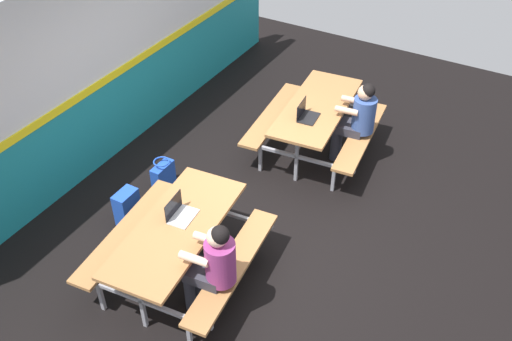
# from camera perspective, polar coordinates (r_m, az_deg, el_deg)

# --- Properties ---
(ground_plane) EXTENTS (10.00, 10.00, 0.02)m
(ground_plane) POSITION_cam_1_polar(r_m,az_deg,el_deg) (7.12, 0.59, -3.73)
(ground_plane) COLOR black
(accent_backdrop) EXTENTS (8.00, 0.14, 2.60)m
(accent_backdrop) POSITION_cam_1_polar(r_m,az_deg,el_deg) (7.62, -15.35, 9.48)
(accent_backdrop) COLOR teal
(accent_backdrop) RESTS_ON ground
(picnic_table_left) EXTENTS (1.87, 1.72, 0.74)m
(picnic_table_left) POSITION_cam_1_polar(r_m,az_deg,el_deg) (5.98, -7.89, -6.72)
(picnic_table_left) COLOR #9E6B3D
(picnic_table_left) RESTS_ON ground
(picnic_table_right) EXTENTS (1.87, 1.72, 0.74)m
(picnic_table_right) POSITION_cam_1_polar(r_m,az_deg,el_deg) (7.75, 6.06, 5.45)
(picnic_table_right) COLOR #9E6B3D
(picnic_table_right) RESTS_ON ground
(student_nearer) EXTENTS (0.39, 0.54, 1.21)m
(student_nearer) POSITION_cam_1_polar(r_m,az_deg,el_deg) (5.53, -4.30, -9.19)
(student_nearer) COLOR #2D2D38
(student_nearer) RESTS_ON ground
(student_further) EXTENTS (0.39, 0.54, 1.21)m
(student_further) POSITION_cam_1_polar(r_m,az_deg,el_deg) (7.58, 10.15, 5.35)
(student_further) COLOR #2D2D38
(student_further) RESTS_ON ground
(laptop_silver) EXTENTS (0.34, 0.25, 0.22)m
(laptop_silver) POSITION_cam_1_polar(r_m,az_deg,el_deg) (5.94, -7.65, -4.23)
(laptop_silver) COLOR silver
(laptop_silver) RESTS_ON picnic_table_left
(laptop_dark) EXTENTS (0.34, 0.25, 0.22)m
(laptop_dark) POSITION_cam_1_polar(r_m,az_deg,el_deg) (7.38, 5.04, 5.61)
(laptop_dark) COLOR black
(laptop_dark) RESTS_ON picnic_table_right
(backpack_dark) EXTENTS (0.30, 0.22, 0.44)m
(backpack_dark) POSITION_cam_1_polar(r_m,az_deg,el_deg) (6.97, -12.83, -3.60)
(backpack_dark) COLOR #1E47B2
(backpack_dark) RESTS_ON ground
(tote_bag_bright) EXTENTS (0.34, 0.21, 0.43)m
(tote_bag_bright) POSITION_cam_1_polar(r_m,az_deg,el_deg) (7.38, -9.28, -0.52)
(tote_bag_bright) COLOR #1E47B2
(tote_bag_bright) RESTS_ON ground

